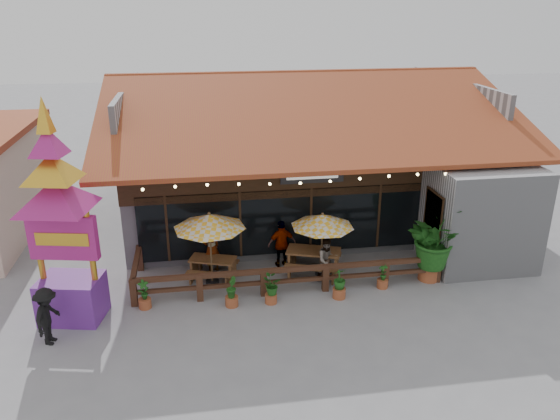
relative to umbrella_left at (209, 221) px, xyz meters
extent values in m
plane|color=gray|center=(4.08, -0.62, -2.19)|extent=(100.00, 100.00, 0.00)
cube|color=#A6A7AB|center=(4.08, 6.38, -0.19)|extent=(14.00, 10.00, 4.00)
cube|color=#331E10|center=(2.58, 1.30, 1.01)|extent=(11.00, 0.16, 1.60)
cube|color=black|center=(2.58, 1.28, -0.69)|extent=(10.00, 0.12, 2.40)
cube|color=#FBD471|center=(2.58, 1.48, -0.69)|extent=(9.80, 0.05, 2.20)
cube|color=#A6A7AB|center=(9.33, 0.03, -0.39)|extent=(3.50, 2.70, 3.60)
cube|color=red|center=(7.52, -0.12, -0.19)|extent=(0.06, 1.20, 1.50)
cube|color=#331E10|center=(7.51, -0.12, -0.19)|extent=(0.04, 1.34, 1.64)
cube|color=maroon|center=(4.08, 2.88, 2.71)|extent=(15.50, 7.05, 2.37)
cube|color=maroon|center=(4.08, 9.88, 2.71)|extent=(15.50, 7.05, 2.37)
cube|color=maroon|center=(4.08, 6.38, 3.83)|extent=(15.50, 0.30, 0.12)
cube|color=#A6A7AB|center=(-2.92, 6.38, 2.51)|extent=(0.20, 9.00, 1.80)
cube|color=#A6A7AB|center=(11.08, 6.38, 2.51)|extent=(0.20, 9.00, 1.80)
cube|color=black|center=(3.58, 1.18, 1.01)|extent=(2.20, 0.10, 0.55)
cube|color=silver|center=(3.58, 1.12, 1.01)|extent=(1.80, 0.02, 0.25)
cube|color=#331E10|center=(-1.42, 1.24, -0.69)|extent=(0.08, 0.08, 2.40)
cube|color=#331E10|center=(1.08, 1.24, -0.69)|extent=(0.08, 0.08, 2.40)
cube|color=#331E10|center=(3.58, 1.24, -0.69)|extent=(0.08, 0.08, 2.40)
cube|color=#331E10|center=(6.08, 1.24, -0.69)|extent=(0.08, 0.08, 2.40)
sphere|color=#F8DD88|center=(-1.92, -0.54, 1.36)|extent=(0.09, 0.09, 0.09)
sphere|color=#F8DD88|center=(-0.97, -0.54, 1.40)|extent=(0.09, 0.09, 0.09)
sphere|color=#F8DD88|center=(-0.02, -0.54, 1.41)|extent=(0.09, 0.09, 0.09)
sphere|color=#F8DD88|center=(0.93, -0.54, 1.39)|extent=(0.09, 0.09, 0.09)
sphere|color=#F8DD88|center=(1.88, -0.54, 1.34)|extent=(0.09, 0.09, 0.09)
sphere|color=#F8DD88|center=(2.83, -0.54, 1.32)|extent=(0.09, 0.09, 0.09)
sphere|color=#F8DD88|center=(3.78, -0.54, 1.33)|extent=(0.09, 0.09, 0.09)
sphere|color=#F8DD88|center=(4.73, -0.54, 1.37)|extent=(0.09, 0.09, 0.09)
sphere|color=#F8DD88|center=(5.68, -0.54, 1.40)|extent=(0.09, 0.09, 0.09)
sphere|color=#F8DD88|center=(6.63, -0.54, 1.41)|extent=(0.09, 0.09, 0.09)
sphere|color=#F8DD88|center=(7.58, -0.54, 1.39)|extent=(0.09, 0.09, 0.09)
cube|color=#482619|center=(-2.42, -1.12, -1.74)|extent=(0.20, 0.20, 0.90)
cube|color=#482619|center=(-0.42, -1.12, -1.74)|extent=(0.20, 0.20, 0.90)
cube|color=#482619|center=(1.58, -1.12, -1.74)|extent=(0.20, 0.20, 0.90)
cube|color=#482619|center=(3.58, -1.12, -1.74)|extent=(0.20, 0.20, 0.90)
cube|color=#482619|center=(5.58, -1.12, -1.74)|extent=(0.20, 0.20, 0.90)
cube|color=#482619|center=(7.38, -1.12, -1.74)|extent=(0.20, 0.20, 0.90)
cube|color=#482619|center=(2.48, -1.12, -1.34)|extent=(9.80, 0.16, 0.14)
cube|color=#482619|center=(2.48, -1.12, -1.74)|extent=(9.80, 0.12, 0.12)
cube|color=#482619|center=(-2.42, 0.13, -1.34)|extent=(0.16, 2.50, 0.14)
cube|color=#482619|center=(-2.42, 1.28, -1.74)|extent=(0.20, 0.20, 0.90)
cylinder|color=brown|center=(0.00, 0.00, -1.01)|extent=(0.06, 0.06, 2.35)
cone|color=yellow|center=(0.00, 0.00, 0.01)|extent=(2.82, 2.82, 0.46)
sphere|color=brown|center=(0.00, 0.00, 0.27)|extent=(0.10, 0.10, 0.10)
cylinder|color=black|center=(0.00, 0.00, -2.15)|extent=(0.45, 0.45, 0.06)
cylinder|color=brown|center=(3.70, -0.01, -1.12)|extent=(0.06, 0.06, 2.12)
cone|color=yellow|center=(3.70, -0.01, -0.20)|extent=(2.73, 2.73, 0.42)
sphere|color=brown|center=(3.70, -0.01, 0.03)|extent=(0.09, 0.09, 0.09)
cylinder|color=black|center=(3.70, -0.01, -2.16)|extent=(0.41, 0.41, 0.06)
cube|color=brown|center=(0.05, 0.30, -1.49)|extent=(1.66, 1.16, 0.06)
cube|color=brown|center=(-0.57, 0.52, -1.84)|extent=(0.29, 0.65, 0.70)
cube|color=brown|center=(0.67, 0.09, -1.84)|extent=(0.29, 0.65, 0.70)
cube|color=brown|center=(-0.12, -0.19, -1.77)|extent=(1.51, 0.74, 0.05)
cube|color=brown|center=(0.22, 0.79, -1.77)|extent=(1.51, 0.74, 0.05)
cube|color=brown|center=(3.46, 0.12, -1.35)|extent=(1.98, 1.40, 0.07)
cube|color=brown|center=(2.71, 0.39, -1.77)|extent=(0.35, 0.77, 0.83)
cube|color=brown|center=(4.20, -0.14, -1.77)|extent=(0.35, 0.77, 0.83)
cube|color=brown|center=(3.25, -0.46, -1.69)|extent=(1.80, 0.90, 0.06)
cube|color=brown|center=(3.66, 0.71, -1.69)|extent=(1.80, 0.90, 0.06)
cube|color=#692791|center=(-4.11, -1.53, -1.54)|extent=(1.96, 1.63, 1.29)
cube|color=#AB1F75|center=(-4.11, -1.53, 0.40)|extent=(1.95, 0.67, 1.29)
cube|color=gold|center=(-4.11, -1.68, 0.40)|extent=(1.48, 0.35, 0.38)
cylinder|color=gold|center=(-4.86, -1.53, 0.19)|extent=(0.17, 0.17, 2.16)
cylinder|color=gold|center=(-3.35, -1.53, 0.19)|extent=(0.17, 0.17, 2.16)
pyramid|color=#AB1F75|center=(-4.11, -1.53, 2.13)|extent=(3.07, 3.07, 0.86)
pyramid|color=gold|center=(-4.11, -1.53, 2.83)|extent=(2.18, 2.18, 0.76)
pyramid|color=#AB1F75|center=(-4.11, -1.53, 3.53)|extent=(1.41, 1.41, 0.76)
pyramid|color=gold|center=(-4.11, -1.53, 4.34)|extent=(0.64, 0.64, 0.97)
cylinder|color=#984A29|center=(7.19, -0.92, -1.93)|extent=(0.69, 0.69, 0.51)
imported|color=#205D1A|center=(7.19, -0.92, -0.65)|extent=(2.21, 2.35, 2.07)
sphere|color=#205D1A|center=(7.36, -1.04, -1.04)|extent=(0.69, 0.69, 0.69)
sphere|color=#205D1A|center=(7.05, -0.76, -0.81)|extent=(0.60, 0.60, 0.60)
imported|color=#331E10|center=(0.04, 0.76, -1.29)|extent=(0.78, 0.74, 1.79)
imported|color=#331E10|center=(3.80, -0.46, -1.43)|extent=(0.79, 0.65, 1.51)
imported|color=#331E10|center=(2.48, 0.83, -1.33)|extent=(1.05, 0.55, 1.71)
imported|color=black|center=(-4.50, -2.76, -1.35)|extent=(0.84, 1.18, 1.66)
cylinder|color=#984A29|center=(-2.09, -1.31, -2.03)|extent=(0.38, 0.38, 0.31)
imported|color=#205D1A|center=(-2.09, -1.31, -1.56)|extent=(0.39, 0.34, 0.63)
cylinder|color=#984A29|center=(0.53, -1.61, -2.03)|extent=(0.40, 0.40, 0.32)
imported|color=#205D1A|center=(0.53, -1.61, -1.54)|extent=(0.36, 0.41, 0.66)
cylinder|color=#984A29|center=(1.74, -1.62, -2.04)|extent=(0.37, 0.37, 0.30)
imported|color=#205D1A|center=(1.74, -1.62, -1.58)|extent=(0.72, 0.70, 0.62)
cylinder|color=#984A29|center=(3.91, -1.64, -2.02)|extent=(0.41, 0.41, 0.33)
imported|color=#205D1A|center=(3.91, -1.64, -1.52)|extent=(0.47, 0.47, 0.68)
cylinder|color=#984A29|center=(5.47, -1.23, -2.04)|extent=(0.36, 0.36, 0.29)
imported|color=#205D1A|center=(5.47, -1.23, -1.60)|extent=(0.35, 0.38, 0.59)
camera|label=1|loc=(-0.29, -16.24, 6.59)|focal=35.00mm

